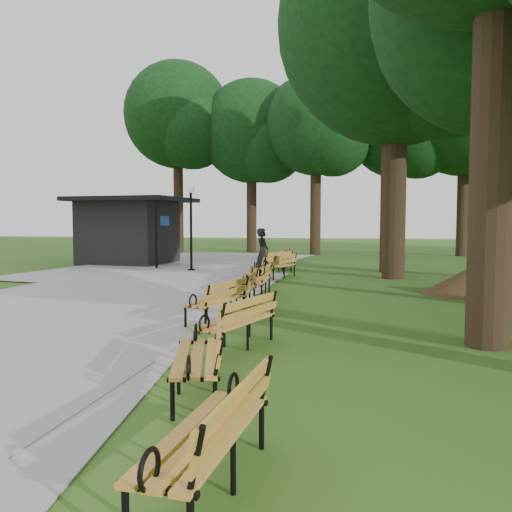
% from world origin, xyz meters
% --- Properties ---
extents(ground, '(100.00, 100.00, 0.00)m').
position_xyz_m(ground, '(0.00, 0.00, 0.00)').
color(ground, '#2D5819').
rests_on(ground, ground).
extents(path, '(12.00, 38.00, 0.06)m').
position_xyz_m(path, '(-4.00, 3.00, 0.03)').
color(path, '#99999C').
rests_on(path, ground).
extents(person, '(0.53, 0.71, 1.78)m').
position_xyz_m(person, '(-0.54, 9.46, 0.89)').
color(person, black).
rests_on(person, ground).
extents(kiosk, '(5.43, 4.86, 3.10)m').
position_xyz_m(kiosk, '(-7.73, 14.10, 1.55)').
color(kiosk, black).
rests_on(kiosk, ground).
extents(lamp_post, '(0.32, 0.32, 3.46)m').
position_xyz_m(lamp_post, '(-3.73, 11.12, 2.46)').
color(lamp_post, black).
rests_on(lamp_post, ground).
extents(dirt_mound, '(2.42, 2.42, 0.85)m').
position_xyz_m(dirt_mound, '(5.99, 6.24, 0.42)').
color(dirt_mound, '#47301C').
rests_on(dirt_mound, ground).
extents(bench_0, '(0.82, 1.95, 0.88)m').
position_xyz_m(bench_0, '(1.47, -5.20, 0.44)').
color(bench_0, '#C4822D').
rests_on(bench_0, ground).
extents(bench_1, '(1.09, 2.00, 0.88)m').
position_xyz_m(bench_1, '(0.76, -3.06, 0.44)').
color(bench_1, '#C4822D').
rests_on(bench_1, ground).
extents(bench_2, '(1.21, 2.00, 0.88)m').
position_xyz_m(bench_2, '(0.75, -0.85, 0.44)').
color(bench_2, '#C4822D').
rests_on(bench_2, ground).
extents(bench_3, '(1.08, 2.00, 0.88)m').
position_xyz_m(bench_3, '(-0.11, 1.21, 0.44)').
color(bench_3, '#C4822D').
rests_on(bench_3, ground).
extents(bench_4, '(0.74, 1.93, 0.88)m').
position_xyz_m(bench_4, '(0.05, 2.76, 0.44)').
color(bench_4, '#C4822D').
rests_on(bench_4, ground).
extents(bench_5, '(0.71, 1.92, 0.88)m').
position_xyz_m(bench_5, '(0.09, 4.88, 0.44)').
color(bench_5, '#C4822D').
rests_on(bench_5, ground).
extents(bench_6, '(0.89, 1.97, 0.88)m').
position_xyz_m(bench_6, '(-0.42, 7.28, 0.44)').
color(bench_6, '#C4822D').
rests_on(bench_6, ground).
extents(bench_7, '(1.24, 2.00, 0.88)m').
position_xyz_m(bench_7, '(0.07, 9.25, 0.44)').
color(bench_7, '#C4822D').
rests_on(bench_7, ground).
extents(bench_8, '(1.49, 1.97, 0.88)m').
position_xyz_m(bench_8, '(-0.35, 11.03, 0.44)').
color(bench_8, '#C4822D').
rests_on(bench_8, ground).
extents(bench_9, '(0.65, 1.90, 0.88)m').
position_xyz_m(bench_9, '(-0.35, 12.72, 0.44)').
color(bench_9, '#C4822D').
rests_on(bench_9, ground).
extents(lawn_tree_1, '(6.40, 6.40, 10.44)m').
position_xyz_m(lawn_tree_1, '(6.11, 4.46, 7.20)').
color(lawn_tree_1, black).
rests_on(lawn_tree_1, ground).
extents(lawn_tree_2, '(8.29, 8.29, 12.94)m').
position_xyz_m(lawn_tree_2, '(4.06, 9.99, 8.75)').
color(lawn_tree_2, black).
rests_on(lawn_tree_2, ground).
extents(lawn_tree_4, '(7.36, 7.36, 13.27)m').
position_xyz_m(lawn_tree_4, '(4.07, 12.17, 9.52)').
color(lawn_tree_4, black).
rests_on(lawn_tree_4, ground).
extents(tree_backdrop, '(36.89, 9.71, 16.54)m').
position_xyz_m(tree_backdrop, '(6.17, 22.95, 8.27)').
color(tree_backdrop, black).
rests_on(tree_backdrop, ground).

